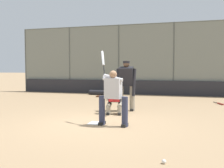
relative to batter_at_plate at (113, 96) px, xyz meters
name	(u,v)px	position (x,y,z in m)	size (l,w,h in m)	color
ground_plane	(97,123)	(0.51, -0.14, -0.80)	(160.00, 160.00, 0.00)	#9E7F5B
home_plate_marker	(97,123)	(0.51, -0.14, -0.80)	(0.43, 0.43, 0.01)	white
backstop_fence	(145,58)	(0.51, -8.70, 1.37)	(16.32, 0.08, 4.18)	#515651
padding_wall	(145,88)	(0.51, -8.60, -0.39)	(15.92, 0.18, 0.83)	#28282D
bleachers_beyond	(182,86)	(-1.57, -10.85, -0.42)	(11.37, 1.95, 1.16)	slate
batter_at_plate	(113,96)	(0.00, 0.00, 0.00)	(0.91, 0.69, 2.03)	#2D334C
catcher_behind_plate	(114,97)	(0.44, -1.71, -0.24)	(0.61, 0.72, 1.09)	gray
umpire_home	(126,84)	(0.21, -2.50, 0.18)	(0.74, 0.47, 1.81)	gray
spare_bat_near_backstop	(220,104)	(-3.24, -5.31, -0.77)	(0.35, 0.81, 0.07)	black
fielding_glove_on_dirt	(98,96)	(2.70, -6.57, -0.75)	(0.29, 0.22, 0.10)	#56331E
baseball_loose	(164,161)	(-1.57, 2.49, -0.77)	(0.07, 0.07, 0.07)	white
equipment_bag_dugout_side	(99,92)	(3.04, -7.69, -0.66)	(1.36, 0.28, 0.28)	black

